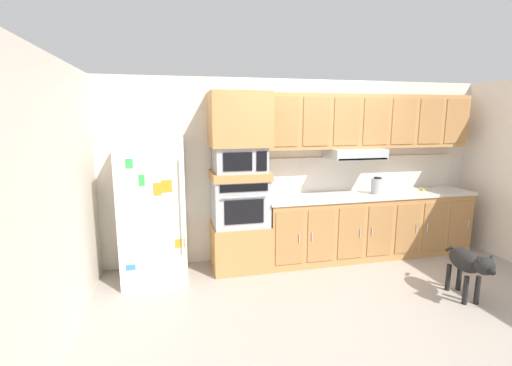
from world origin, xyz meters
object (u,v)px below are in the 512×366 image
built_in_oven (240,202)px  microwave (239,159)px  dog (468,263)px  refrigerator (153,209)px  electric_kettle (377,186)px  screwdriver (423,189)px

built_in_oven → microwave: bearing=-0.8°
built_in_oven → dog: 2.71m
built_in_oven → microwave: (0.00, -0.00, 0.56)m
dog → refrigerator: bearing=-102.3°
electric_kettle → microwave: bearing=178.6°
screwdriver → dog: size_ratio=0.18×
dog → electric_kettle: bearing=-158.4°
refrigerator → built_in_oven: 1.09m
screwdriver → electric_kettle: 0.82m
microwave → screwdriver: microwave is taller
screwdriver → dog: (-0.53, -1.47, -0.51)m
built_in_oven → screwdriver: size_ratio=4.66×
refrigerator → screwdriver: (3.86, 0.09, 0.05)m
microwave → screwdriver: size_ratio=4.29×
built_in_oven → electric_kettle: built_in_oven is taller
refrigerator → built_in_oven: bearing=3.6°
refrigerator → dog: 3.64m
refrigerator → microwave: refrigerator is taller
microwave → screwdriver: (2.77, 0.03, -0.53)m
microwave → screwdriver: 2.82m
screwdriver → electric_kettle: electric_kettle is taller
microwave → electric_kettle: (1.96, -0.05, -0.43)m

